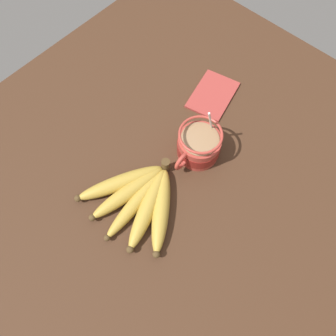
# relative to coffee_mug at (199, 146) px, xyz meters

# --- Properties ---
(table) EXTENTS (1.11, 1.11, 0.03)m
(table) POSITION_rel_coffee_mug_xyz_m (0.07, 0.02, -0.05)
(table) COLOR #422819
(table) RESTS_ON ground
(coffee_mug) EXTENTS (0.14, 0.10, 0.15)m
(coffee_mug) POSITION_rel_coffee_mug_xyz_m (0.00, 0.00, 0.00)
(coffee_mug) COLOR #B23D33
(coffee_mug) RESTS_ON table
(banana_bunch) EXTENTS (0.22, 0.24, 0.04)m
(banana_bunch) POSITION_rel_coffee_mug_xyz_m (0.18, -0.02, -0.02)
(banana_bunch) COLOR #4C381E
(banana_bunch) RESTS_ON table
(napkin) EXTENTS (0.16, 0.13, 0.01)m
(napkin) POSITION_rel_coffee_mug_xyz_m (-0.16, -0.08, -0.03)
(napkin) COLOR #A33833
(napkin) RESTS_ON table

